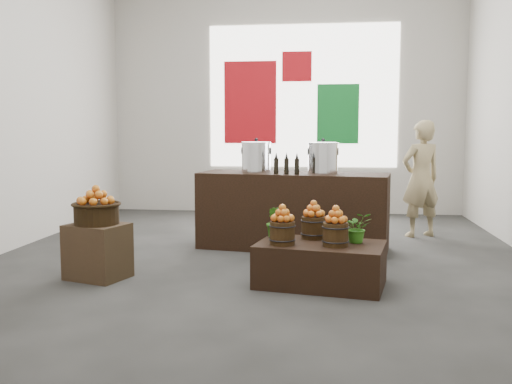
# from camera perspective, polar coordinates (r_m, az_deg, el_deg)

# --- Properties ---
(ground) EXTENTS (7.00, 7.00, 0.00)m
(ground) POSITION_cam_1_polar(r_m,az_deg,el_deg) (6.56, 0.57, -6.36)
(ground) COLOR #393937
(ground) RESTS_ON ground
(back_wall) EXTENTS (6.00, 0.04, 4.00)m
(back_wall) POSITION_cam_1_polar(r_m,az_deg,el_deg) (9.90, 2.93, 9.52)
(back_wall) COLOR #BAB5AB
(back_wall) RESTS_ON ground
(back_opening) EXTENTS (3.20, 0.02, 2.40)m
(back_opening) POSITION_cam_1_polar(r_m,az_deg,el_deg) (9.87, 4.68, 9.52)
(back_opening) COLOR white
(back_opening) RESTS_ON back_wall
(deco_red_left) EXTENTS (0.90, 0.04, 1.40)m
(deco_red_left) POSITION_cam_1_polar(r_m,az_deg,el_deg) (9.93, -0.58, 8.94)
(deco_red_left) COLOR #B00D15
(deco_red_left) RESTS_ON back_wall
(deco_green_right) EXTENTS (0.70, 0.04, 1.00)m
(deco_green_right) POSITION_cam_1_polar(r_m,az_deg,el_deg) (9.84, 8.19, 7.74)
(deco_green_right) COLOR #117228
(deco_green_right) RESTS_ON back_wall
(deco_red_upper) EXTENTS (0.50, 0.04, 0.50)m
(deco_red_upper) POSITION_cam_1_polar(r_m,az_deg,el_deg) (9.90, 4.11, 12.41)
(deco_red_upper) COLOR #B00D15
(deco_red_upper) RESTS_ON back_wall
(crate) EXTENTS (0.64, 0.57, 0.53)m
(crate) POSITION_cam_1_polar(r_m,az_deg,el_deg) (5.73, -15.55, -5.73)
(crate) COLOR #473021
(crate) RESTS_ON ground
(wicker_basket) EXTENTS (0.42, 0.42, 0.19)m
(wicker_basket) POSITION_cam_1_polar(r_m,az_deg,el_deg) (5.67, -15.66, -2.15)
(wicker_basket) COLOR black
(wicker_basket) RESTS_ON crate
(apples_in_basket) EXTENTS (0.33, 0.33, 0.18)m
(apples_in_basket) POSITION_cam_1_polar(r_m,az_deg,el_deg) (5.65, -15.71, -0.29)
(apples_in_basket) COLOR #92040D
(apples_in_basket) RESTS_ON wicker_basket
(display_table) EXTENTS (1.25, 0.90, 0.39)m
(display_table) POSITION_cam_1_polar(r_m,az_deg,el_deg) (5.33, 6.47, -7.19)
(display_table) COLOR black
(display_table) RESTS_ON ground
(apple_bucket_front_left) EXTENTS (0.23, 0.23, 0.21)m
(apple_bucket_front_left) POSITION_cam_1_polar(r_m,az_deg,el_deg) (5.18, 2.64, -4.11)
(apple_bucket_front_left) COLOR #36210E
(apple_bucket_front_left) RESTS_ON display_table
(apples_in_bucket_front_left) EXTENTS (0.17, 0.17, 0.15)m
(apples_in_bucket_front_left) POSITION_cam_1_polar(r_m,az_deg,el_deg) (5.16, 2.65, -2.12)
(apples_in_bucket_front_left) COLOR #92040D
(apples_in_bucket_front_left) RESTS_ON apple_bucket_front_left
(apple_bucket_front_right) EXTENTS (0.23, 0.23, 0.21)m
(apple_bucket_front_right) POSITION_cam_1_polar(r_m,az_deg,el_deg) (5.15, 7.96, -4.23)
(apple_bucket_front_right) COLOR #36210E
(apple_bucket_front_right) RESTS_ON display_table
(apples_in_bucket_front_right) EXTENTS (0.17, 0.17, 0.15)m
(apples_in_bucket_front_right) POSITION_cam_1_polar(r_m,az_deg,el_deg) (5.12, 7.99, -2.23)
(apples_in_bucket_front_right) COLOR #92040D
(apples_in_bucket_front_right) RESTS_ON apple_bucket_front_right
(apple_bucket_rear) EXTENTS (0.23, 0.23, 0.21)m
(apple_bucket_rear) POSITION_cam_1_polar(r_m,az_deg,el_deg) (5.49, 5.76, -3.56)
(apple_bucket_rear) COLOR #36210E
(apple_bucket_rear) RESTS_ON display_table
(apples_in_bucket_rear) EXTENTS (0.17, 0.17, 0.15)m
(apples_in_bucket_rear) POSITION_cam_1_polar(r_m,az_deg,el_deg) (5.46, 5.78, -1.67)
(apples_in_bucket_rear) COLOR #92040D
(apples_in_bucket_rear) RESTS_ON apple_bucket_rear
(herb_garnish_right) EXTENTS (0.29, 0.26, 0.28)m
(herb_garnish_right) POSITION_cam_1_polar(r_m,az_deg,el_deg) (5.34, 10.09, -3.51)
(herb_garnish_right) COLOR #276615
(herb_garnish_right) RESTS_ON display_table
(herb_garnish_left) EXTENTS (0.21, 0.19, 0.30)m
(herb_garnish_left) POSITION_cam_1_polar(r_m,az_deg,el_deg) (5.52, 1.88, -3.00)
(herb_garnish_left) COLOR #276615
(herb_garnish_left) RESTS_ON display_table
(counter) EXTENTS (2.33, 1.05, 0.92)m
(counter) POSITION_cam_1_polar(r_m,az_deg,el_deg) (6.87, 3.71, -1.91)
(counter) COLOR black
(counter) RESTS_ON ground
(stock_pot_left) EXTENTS (0.35, 0.35, 0.35)m
(stock_pot_left) POSITION_cam_1_polar(r_m,az_deg,el_deg) (6.92, 0.02, 3.43)
(stock_pot_left) COLOR silver
(stock_pot_left) RESTS_ON counter
(stock_pot_center) EXTENTS (0.35, 0.35, 0.35)m
(stock_pot_center) POSITION_cam_1_polar(r_m,az_deg,el_deg) (6.75, 6.71, 3.31)
(stock_pot_center) COLOR silver
(stock_pot_center) RESTS_ON counter
(oil_cruets) EXTENTS (0.25, 0.10, 0.26)m
(oil_cruets) POSITION_cam_1_polar(r_m,az_deg,el_deg) (6.60, 3.33, 2.88)
(oil_cruets) COLOR black
(oil_cruets) RESTS_ON counter
(shopper) EXTENTS (0.67, 0.58, 1.56)m
(shopper) POSITION_cam_1_polar(r_m,az_deg,el_deg) (7.92, 16.15, 1.27)
(shopper) COLOR tan
(shopper) RESTS_ON ground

